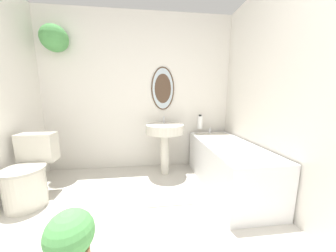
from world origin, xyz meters
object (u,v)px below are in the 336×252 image
pedestal_sink (165,134)px  potted_plant (71,238)px  shampoo_bottle (200,122)px  bathtub (227,164)px  toilet (29,175)px

pedestal_sink → potted_plant: (-0.77, -1.36, -0.39)m
shampoo_bottle → bathtub: bearing=-74.8°
pedestal_sink → bathtub: pedestal_sink is taller
pedestal_sink → shampoo_bottle: 0.62m
pedestal_sink → shampoo_bottle: size_ratio=3.84×
bathtub → shampoo_bottle: (-0.17, 0.63, 0.45)m
toilet → bathtub: 2.29m
toilet → shampoo_bottle: size_ratio=3.29×
shampoo_bottle → potted_plant: shampoo_bottle is taller
toilet → potted_plant: (0.77, -0.84, -0.09)m
bathtub → potted_plant: bearing=-149.3°
toilet → potted_plant: 1.14m
pedestal_sink → bathtub: size_ratio=0.59×
bathtub → pedestal_sink: bearing=148.7°
toilet → potted_plant: toilet is taller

